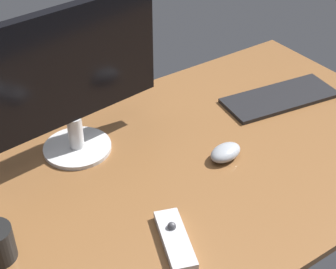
{
  "coord_description": "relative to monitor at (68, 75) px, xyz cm",
  "views": [
    {
      "loc": [
        -65.32,
        -84.79,
        88.49
      ],
      "look_at": [
        -2.8,
        6.64,
        8.0
      ],
      "focal_mm": 54.91,
      "sensor_mm": 36.0,
      "label": 1
    }
  ],
  "objects": [
    {
      "name": "desk",
      "position": [
        22.62,
        -21.86,
        -24.34
      ],
      "size": [
        140.0,
        84.0,
        2.0
      ],
      "primitive_type": "cube",
      "color": "brown",
      "rests_on": "ground"
    },
    {
      "name": "monitor",
      "position": [
        0.0,
        0.0,
        0.0
      ],
      "size": [
        52.38,
        18.64,
        40.95
      ],
      "rotation": [
        0.0,
        0.0,
        0.11
      ],
      "color": "silver",
      "rests_on": "desk"
    },
    {
      "name": "keyboard",
      "position": [
        64.45,
        -12.73,
        -22.73
      ],
      "size": [
        38.5,
        19.66,
        1.22
      ],
      "primitive_type": "cube",
      "rotation": [
        0.0,
        0.0,
        -0.15
      ],
      "color": "black",
      "rests_on": "desk"
    },
    {
      "name": "computer_mouse",
      "position": [
        31.13,
        -25.96,
        -21.47
      ],
      "size": [
        10.55,
        7.61,
        3.75
      ],
      "primitive_type": "ellipsoid",
      "rotation": [
        0.0,
        0.0,
        0.16
      ],
      "color": "#999EA5",
      "rests_on": "desk"
    },
    {
      "name": "media_remote",
      "position": [
        2.64,
        -43.06,
        -22.27
      ],
      "size": [
        11.17,
        18.3,
        3.41
      ],
      "rotation": [
        0.0,
        0.0,
        1.23
      ],
      "color": "#B7B7BC",
      "rests_on": "desk"
    }
  ]
}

